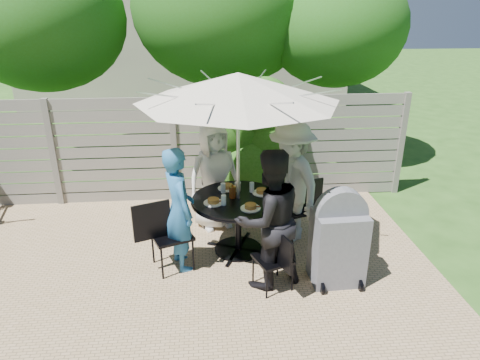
{
  "coord_description": "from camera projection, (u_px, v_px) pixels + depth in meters",
  "views": [
    {
      "loc": [
        0.52,
        -4.0,
        3.22
      ],
      "look_at": [
        0.99,
        1.39,
        1.0
      ],
      "focal_mm": 32.0,
      "sensor_mm": 36.0,
      "label": 1
    }
  ],
  "objects": [
    {
      "name": "person_front",
      "position": [
        269.0,
        220.0,
        5.02
      ],
      "size": [
        1.04,
        0.93,
        1.76
      ],
      "primitive_type": "imported",
      "rotation": [
        0.0,
        0.0,
        3.51
      ],
      "color": "black",
      "rests_on": "ground"
    },
    {
      "name": "plate_front",
      "position": [
        251.0,
        207.0,
        5.43
      ],
      "size": [
        0.26,
        0.26,
        0.06
      ],
      "color": "white",
      "rests_on": "patio_table"
    },
    {
      "name": "person_right",
      "position": [
        291.0,
        182.0,
        6.04
      ],
      "size": [
        1.04,
        1.32,
        1.79
      ],
      "primitive_type": "imported",
      "rotation": [
        0.0,
        0.0,
        5.08
      ],
      "color": "#A8A9A4",
      "rests_on": "ground"
    },
    {
      "name": "chair_left",
      "position": [
        171.0,
        248.0,
        5.54
      ],
      "size": [
        0.76,
        0.62,
        0.99
      ],
      "rotation": [
        0.0,
        0.0,
        6.66
      ],
      "color": "black",
      "rests_on": "ground"
    },
    {
      "name": "person_back",
      "position": [
        214.0,
        176.0,
        6.42
      ],
      "size": [
        0.95,
        0.79,
        1.67
      ],
      "primitive_type": "imported",
      "rotation": [
        0.0,
        0.0,
        6.65
      ],
      "color": "silver",
      "rests_on": "ground"
    },
    {
      "name": "bbq_grill",
      "position": [
        338.0,
        241.0,
        5.18
      ],
      "size": [
        0.63,
        0.49,
        1.26
      ],
      "rotation": [
        0.0,
        0.0,
        0.04
      ],
      "color": "slate",
      "rests_on": "ground"
    },
    {
      "name": "plate_right",
      "position": [
        262.0,
        192.0,
        5.87
      ],
      "size": [
        0.26,
        0.26,
        0.06
      ],
      "color": "white",
      "rests_on": "patio_table"
    },
    {
      "name": "glass_right",
      "position": [
        252.0,
        187.0,
        5.9
      ],
      "size": [
        0.07,
        0.07,
        0.14
      ],
      "primitive_type": "cylinder",
      "color": "silver",
      "rests_on": "patio_table"
    },
    {
      "name": "syrup_jug",
      "position": [
        233.0,
        192.0,
        5.72
      ],
      "size": [
        0.09,
        0.09,
        0.16
      ],
      "primitive_type": "cylinder",
      "color": "#59280C",
      "rests_on": "patio_table"
    },
    {
      "name": "plate_back",
      "position": [
        227.0,
        187.0,
        6.03
      ],
      "size": [
        0.26,
        0.26,
        0.06
      ],
      "color": "white",
      "rests_on": "patio_table"
    },
    {
      "name": "chair_front",
      "position": [
        273.0,
        271.0,
        5.15
      ],
      "size": [
        0.52,
        0.64,
        0.84
      ],
      "rotation": [
        0.0,
        0.0,
        1.93
      ],
      "color": "black",
      "rests_on": "ground"
    },
    {
      "name": "backyard_envelope",
      "position": [
        187.0,
        26.0,
        13.38
      ],
      "size": [
        60.0,
        60.0,
        5.0
      ],
      "color": "#254A17",
      "rests_on": "ground"
    },
    {
      "name": "chair_back",
      "position": [
        212.0,
        206.0,
        6.74
      ],
      "size": [
        0.58,
        0.73,
        0.96
      ],
      "rotation": [
        0.0,
        0.0,
        5.01
      ],
      "color": "black",
      "rests_on": "ground"
    },
    {
      "name": "plate_left",
      "position": [
        213.0,
        202.0,
        5.58
      ],
      "size": [
        0.26,
        0.26,
        0.06
      ],
      "color": "white",
      "rests_on": "patio_table"
    },
    {
      "name": "chair_right",
      "position": [
        297.0,
        220.0,
        6.34
      ],
      "size": [
        0.67,
        0.53,
        0.88
      ],
      "rotation": [
        0.0,
        0.0,
        3.45
      ],
      "color": "black",
      "rests_on": "ground"
    },
    {
      "name": "glass_left",
      "position": [
        224.0,
        200.0,
        5.52
      ],
      "size": [
        0.07,
        0.07,
        0.14
      ],
      "primitive_type": "cylinder",
      "color": "silver",
      "rests_on": "patio_table"
    },
    {
      "name": "umbrella",
      "position": [
        238.0,
        88.0,
        5.18
      ],
      "size": [
        3.3,
        3.3,
        2.48
      ],
      "rotation": [
        0.0,
        0.0,
        0.37
      ],
      "color": "silver",
      "rests_on": "ground"
    },
    {
      "name": "coffee_cup",
      "position": [
        238.0,
        187.0,
        5.94
      ],
      "size": [
        0.08,
        0.08,
        0.12
      ],
      "primitive_type": "cylinder",
      "color": "#C6B293",
      "rests_on": "patio_table"
    },
    {
      "name": "patio_table",
      "position": [
        238.0,
        215.0,
        5.83
      ],
      "size": [
        1.61,
        1.61,
        0.82
      ],
      "rotation": [
        0.0,
        0.0,
        0.37
      ],
      "color": "black",
      "rests_on": "ground"
    },
    {
      "name": "person_left",
      "position": [
        179.0,
        210.0,
        5.39
      ],
      "size": [
        0.59,
        0.7,
        1.65
      ],
      "primitive_type": "imported",
      "rotation": [
        0.0,
        0.0,
        8.22
      ],
      "color": "#215C90",
      "rests_on": "ground"
    },
    {
      "name": "glass_back",
      "position": [
        223.0,
        188.0,
        5.88
      ],
      "size": [
        0.07,
        0.07,
        0.14
      ],
      "primitive_type": "cylinder",
      "color": "silver",
      "rests_on": "patio_table"
    }
  ]
}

